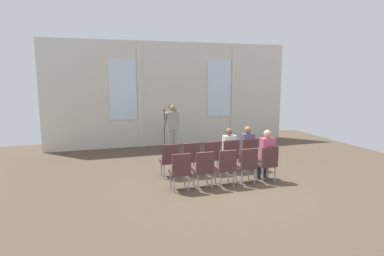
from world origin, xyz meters
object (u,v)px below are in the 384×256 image
at_px(audience_r0_c4, 247,145).
at_px(chair_r1_c2, 226,165).
at_px(chair_r0_c1, 190,157).
at_px(chair_r1_c1, 204,167).
at_px(chair_r1_c0, 180,169).
at_px(chair_r1_c4, 267,162).
at_px(mic_stand, 165,143).
at_px(audience_r0_c3, 228,147).
at_px(chair_r0_c0, 170,158).
at_px(chair_r0_c4, 248,152).
at_px(audience_r1_c4, 266,153).
at_px(chair_r0_c3, 229,154).
at_px(chair_r1_c3, 247,163).
at_px(speaker, 173,125).
at_px(chair_r0_c2, 210,155).

relative_size(audience_r0_c4, chair_r1_c2, 1.38).
bearing_deg(chair_r0_c1, chair_r1_c1, -90.00).
distance_m(chair_r0_c1, chair_r1_c0, 1.25).
height_order(chair_r1_c2, chair_r1_c4, same).
height_order(mic_stand, audience_r0_c3, mic_stand).
xyz_separation_m(audience_r0_c3, chair_r1_c4, (0.59, -1.18, -0.17)).
height_order(chair_r0_c0, chair_r0_c4, same).
height_order(chair_r0_c1, audience_r0_c4, audience_r0_c4).
bearing_deg(audience_r1_c4, chair_r0_c3, 120.09).
bearing_deg(audience_r0_c4, audience_r1_c4, -90.00).
distance_m(mic_stand, chair_r1_c2, 4.18).
bearing_deg(chair_r0_c4, audience_r1_c4, -90.00).
xyz_separation_m(audience_r0_c3, chair_r1_c0, (-1.77, -1.18, -0.17)).
relative_size(audience_r0_c4, chair_r1_c1, 1.38).
bearing_deg(chair_r0_c1, chair_r1_c0, -118.28).
distance_m(chair_r0_c1, audience_r1_c4, 2.06).
height_order(chair_r1_c3, audience_r1_c4, audience_r1_c4).
distance_m(audience_r0_c4, chair_r1_c0, 2.65).
distance_m(chair_r1_c1, chair_r1_c4, 1.77).
xyz_separation_m(speaker, chair_r0_c3, (0.97, -2.81, -0.47)).
distance_m(audience_r0_c3, audience_r0_c4, 0.59).
bearing_deg(chair_r0_c3, chair_r1_c2, -118.28).
height_order(chair_r0_c0, chair_r1_c4, same).
distance_m(chair_r0_c2, audience_r0_c3, 0.62).
distance_m(speaker, chair_r0_c4, 3.24).
xyz_separation_m(chair_r0_c3, chair_r0_c4, (0.59, 0.00, 0.00)).
bearing_deg(audience_r1_c4, chair_r0_c1, 150.09).
height_order(audience_r0_c4, chair_r1_c0, audience_r0_c4).
distance_m(chair_r0_c0, chair_r1_c0, 1.10).
bearing_deg(chair_r1_c3, audience_r0_c4, 63.42).
distance_m(chair_r1_c1, audience_r1_c4, 1.79).
bearing_deg(chair_r1_c0, chair_r0_c2, 42.91).
xyz_separation_m(chair_r0_c0, audience_r1_c4, (2.36, -1.02, 0.22)).
bearing_deg(mic_stand, audience_r0_c3, -67.45).
relative_size(audience_r0_c3, chair_r1_c4, 1.35).
relative_size(chair_r0_c1, chair_r1_c3, 1.00).
height_order(chair_r1_c1, chair_r1_c4, same).
relative_size(chair_r1_c1, chair_r1_c3, 1.00).
bearing_deg(speaker, chair_r1_c2, -84.46).
height_order(speaker, chair_r1_c1, speaker).
bearing_deg(speaker, mic_stand, 138.71).
relative_size(chair_r0_c3, chair_r1_c1, 1.00).
distance_m(audience_r0_c4, chair_r1_c4, 1.20).
height_order(chair_r0_c0, audience_r0_c3, audience_r0_c3).
relative_size(chair_r0_c3, audience_r0_c4, 0.72).
relative_size(speaker, audience_r0_c4, 1.33).
relative_size(mic_stand, chair_r0_c1, 1.65).
xyz_separation_m(chair_r0_c2, chair_r1_c0, (-1.18, -1.10, 0.00)).
bearing_deg(audience_r0_c3, chair_r1_c2, -116.55).
height_order(chair_r1_c2, audience_r1_c4, audience_r1_c4).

